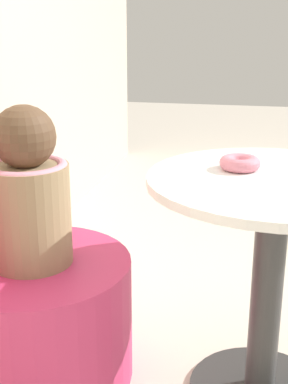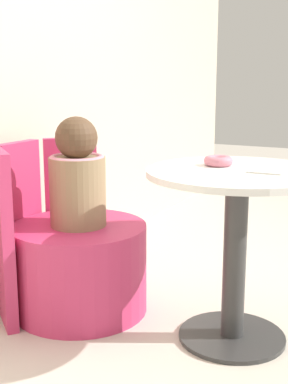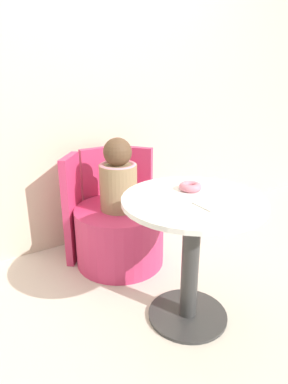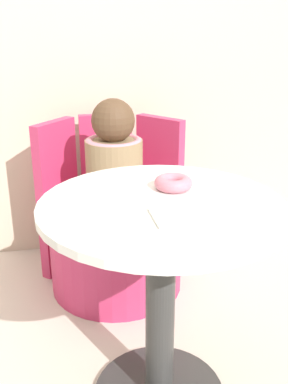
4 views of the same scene
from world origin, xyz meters
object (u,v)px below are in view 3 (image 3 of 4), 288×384
at_px(child_figure, 118,178).
at_px(donut, 190,187).
at_px(tub_chair, 120,235).
at_px(round_table, 192,237).

xyz_separation_m(child_figure, donut, (0.11, -0.61, 0.10)).
xyz_separation_m(tub_chair, donut, (0.11, -0.61, 0.52)).
xyz_separation_m(round_table, tub_chair, (-0.05, 0.71, -0.29)).
distance_m(child_figure, donut, 0.62).
bearing_deg(child_figure, donut, -80.11).
relative_size(tub_chair, child_figure, 1.26).
height_order(tub_chair, donut, donut).
bearing_deg(donut, child_figure, 99.89).
bearing_deg(tub_chair, child_figure, 103.19).
bearing_deg(child_figure, round_table, -86.19).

